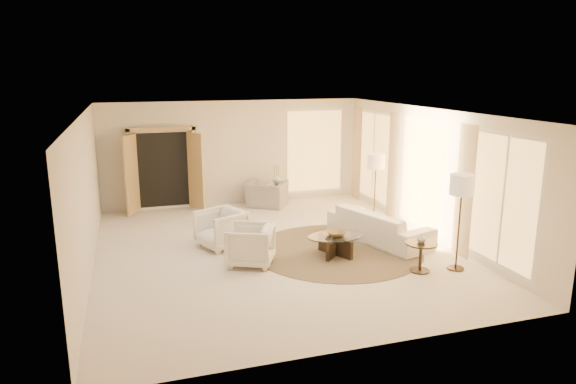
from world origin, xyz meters
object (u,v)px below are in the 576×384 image
object	(u,v)px
armchair_right	(250,243)
side_vase	(277,179)
accent_chair	(266,190)
end_table	(421,252)
floor_lamp_far	(462,189)
sofa	(379,225)
end_vase	(422,238)
coffee_table	(335,243)
bowl	(336,233)
armchair_left	(221,227)
side_table	(277,192)
floor_lamp_near	(376,165)

from	to	relation	value
armchair_right	side_vase	bearing A→B (deg)	-178.02
accent_chair	end_table	xyz separation A→B (m)	(1.49, -5.28, -0.07)
floor_lamp_far	armchair_right	bearing A→B (deg)	158.89
sofa	end_vase	size ratio (longest dim) A/B	13.79
coffee_table	bowl	xyz separation A→B (m)	(0.00, 0.00, 0.20)
armchair_left	end_vase	xyz separation A→B (m)	(3.23, -2.38, 0.20)
side_table	floor_lamp_near	world-z (taller)	floor_lamp_near
sofa	armchair_right	size ratio (longest dim) A/B	2.81
bowl	end_vase	world-z (taller)	end_vase
floor_lamp_near	accent_chair	bearing A→B (deg)	131.04
side_table	end_vase	bearing A→B (deg)	-77.23
sofa	side_table	xyz separation A→B (m)	(-1.27, 3.50, 0.03)
coffee_table	side_table	world-z (taller)	side_table
side_table	end_table	bearing A→B (deg)	-77.23
coffee_table	floor_lamp_near	world-z (taller)	floor_lamp_near
armchair_left	bowl	distance (m)	2.37
coffee_table	side_table	xyz separation A→B (m)	(-0.04, 4.05, 0.12)
coffee_table	floor_lamp_near	distance (m)	2.69
floor_lamp_far	accent_chair	bearing A→B (deg)	111.97
bowl	armchair_left	bearing A→B (deg)	150.77
accent_chair	floor_lamp_far	xyz separation A→B (m)	(2.17, -5.39, 1.07)
side_table	end_vase	size ratio (longest dim) A/B	3.65
side_table	floor_lamp_near	distance (m)	3.10
floor_lamp_far	end_vase	world-z (taller)	floor_lamp_far
end_table	floor_lamp_far	xyz separation A→B (m)	(0.69, -0.11, 1.14)
floor_lamp_near	side_vase	distance (m)	2.99
end_vase	coffee_table	bearing A→B (deg)	133.35
armchair_right	accent_chair	xyz separation A→B (m)	(1.38, 4.01, 0.03)
armchair_right	floor_lamp_far	xyz separation A→B (m)	(3.56, -1.37, 1.10)
side_table	floor_lamp_far	world-z (taller)	floor_lamp_far
sofa	bowl	size ratio (longest dim) A/B	6.24
accent_chair	armchair_right	bearing A→B (deg)	104.10
armchair_right	bowl	world-z (taller)	armchair_right
end_vase	side_vase	bearing A→B (deg)	102.77
end_table	side_table	bearing A→B (deg)	102.77
armchair_left	armchair_right	xyz separation A→B (m)	(0.36, -1.12, -0.01)
coffee_table	side_vase	xyz separation A→B (m)	(-0.04, 4.05, 0.48)
end_table	armchair_left	bearing A→B (deg)	143.53
armchair_left	end_vase	distance (m)	4.02
coffee_table	bowl	distance (m)	0.20
floor_lamp_far	bowl	distance (m)	2.51
armchair_left	armchair_right	size ratio (longest dim) A/B	1.03
accent_chair	coffee_table	xyz separation A→B (m)	(0.33, -4.05, -0.19)
coffee_table	side_vase	distance (m)	4.08
sofa	armchair_left	bearing A→B (deg)	60.59
floor_lamp_near	end_vase	size ratio (longest dim) A/B	9.87
accent_chair	floor_lamp_near	xyz separation A→B (m)	(2.03, -2.33, 0.99)
armchair_right	floor_lamp_far	world-z (taller)	floor_lamp_far
floor_lamp_near	floor_lamp_far	size ratio (longest dim) A/B	0.95
accent_chair	end_vase	xyz separation A→B (m)	(1.49, -5.28, 0.18)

